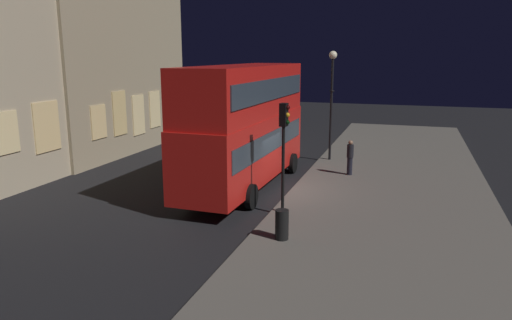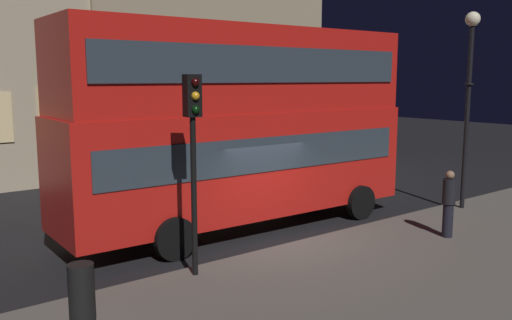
# 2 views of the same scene
# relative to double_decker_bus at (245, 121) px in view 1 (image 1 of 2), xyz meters

# --- Properties ---
(ground_plane) EXTENTS (80.00, 80.00, 0.00)m
(ground_plane) POSITION_rel_double_decker_bus_xyz_m (-0.17, -1.60, -3.10)
(ground_plane) COLOR black
(sidewalk_slab) EXTENTS (44.00, 8.53, 0.12)m
(sidewalk_slab) POSITION_rel_double_decker_bus_xyz_m (-0.17, -6.43, -3.04)
(sidewalk_slab) COLOR #5B564F
(sidewalk_slab) RESTS_ON ground
(building_plain_facade) EXTENTS (12.51, 7.69, 16.37)m
(building_plain_facade) POSITION_rel_double_decker_bus_xyz_m (5.74, 12.78, 5.09)
(building_plain_facade) COLOR tan
(building_plain_facade) RESTS_ON ground
(double_decker_bus) EXTENTS (10.37, 3.08, 5.56)m
(double_decker_bus) POSITION_rel_double_decker_bus_xyz_m (0.00, 0.00, 0.00)
(double_decker_bus) COLOR red
(double_decker_bus) RESTS_ON ground
(traffic_light_near_kerb) EXTENTS (0.34, 0.37, 4.17)m
(traffic_light_near_kerb) POSITION_rel_double_decker_bus_xyz_m (-3.13, -2.63, 0.01)
(traffic_light_near_kerb) COLOR black
(traffic_light_near_kerb) RESTS_ON sidewalk_slab
(street_lamp) EXTENTS (0.44, 0.44, 6.08)m
(street_lamp) POSITION_rel_double_decker_bus_xyz_m (6.69, -2.78, 1.19)
(street_lamp) COLOR black
(street_lamp) RESTS_ON sidewalk_slab
(pedestrian) EXTENTS (0.33, 0.33, 1.75)m
(pedestrian) POSITION_rel_double_decker_bus_xyz_m (3.48, -4.31, -2.07)
(pedestrian) COLOR black
(pedestrian) RESTS_ON sidewalk_slab
(litter_bin) EXTENTS (0.44, 0.44, 1.00)m
(litter_bin) POSITION_rel_double_decker_bus_xyz_m (-5.79, -3.30, -2.48)
(litter_bin) COLOR black
(litter_bin) RESTS_ON sidewalk_slab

